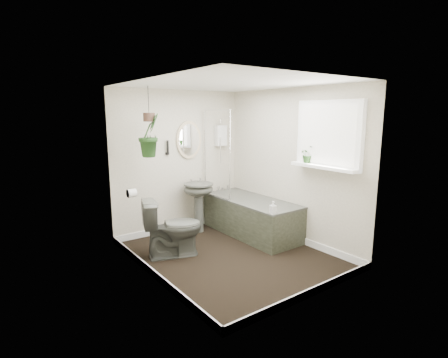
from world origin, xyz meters
TOP-DOWN VIEW (x-y plane):
  - floor at (0.00, 0.00)m, footprint 2.30×2.80m
  - ceiling at (0.00, 0.00)m, footprint 2.30×2.80m
  - wall_back at (0.00, 1.41)m, footprint 2.30×0.02m
  - wall_front at (0.00, -1.41)m, footprint 2.30×0.02m
  - wall_left at (-1.16, 0.00)m, footprint 0.02×2.80m
  - wall_right at (1.16, 0.00)m, footprint 0.02×2.80m
  - skirting at (0.00, 0.00)m, footprint 2.30×2.80m
  - bathtub at (0.80, 0.50)m, footprint 0.72×1.72m
  - bath_screen at (0.47, 0.99)m, footprint 0.04×0.72m
  - shower_box at (0.80, 1.34)m, footprint 0.20×0.10m
  - oval_mirror at (0.18, 1.37)m, footprint 0.46×0.03m
  - wall_sconce at (-0.22, 1.36)m, footprint 0.04×0.04m
  - toilet_roll_holder at (-1.10, 0.70)m, footprint 0.11×0.11m
  - window_recess at (1.09, -0.70)m, footprint 0.08×1.00m
  - window_sill at (1.02, -0.70)m, footprint 0.18×1.00m
  - window_blinds at (1.04, -0.70)m, footprint 0.01×0.86m
  - toilet at (-0.64, 0.47)m, footprint 0.89×0.67m
  - pedestal_sink at (0.18, 1.10)m, footprint 0.55×0.50m
  - sill_plant at (1.05, -0.40)m, footprint 0.28×0.26m
  - hanging_plant at (-0.70, 0.95)m, footprint 0.42×0.39m
  - soap_bottle at (0.51, -0.29)m, footprint 0.09×0.09m
  - hanging_pot at (-0.70, 0.95)m, footprint 0.16×0.16m

SIDE VIEW (x-z plane):
  - floor at x=0.00m, z-range -0.02..0.00m
  - skirting at x=0.00m, z-range 0.00..0.10m
  - bathtub at x=0.80m, z-range 0.00..0.58m
  - toilet at x=-0.64m, z-range 0.00..0.80m
  - pedestal_sink at x=0.18m, z-range 0.00..0.82m
  - soap_bottle at x=0.51m, z-range 0.58..0.75m
  - toilet_roll_holder at x=-1.10m, z-range 0.84..0.96m
  - wall_back at x=0.00m, z-range 0.00..2.30m
  - wall_front at x=0.00m, z-range 0.00..2.30m
  - wall_left at x=-1.16m, z-range 0.00..2.30m
  - wall_right at x=1.16m, z-range 0.00..2.30m
  - window_sill at x=1.02m, z-range 1.21..1.25m
  - bath_screen at x=0.47m, z-range 0.58..1.98m
  - sill_plant at x=1.05m, z-range 1.25..1.49m
  - wall_sconce at x=-0.22m, z-range 1.29..1.51m
  - oval_mirror at x=0.18m, z-range 1.19..1.81m
  - shower_box at x=0.80m, z-range 1.38..1.73m
  - hanging_plant at x=-0.70m, z-range 1.33..1.94m
  - window_recess at x=1.09m, z-range 1.20..2.10m
  - window_blinds at x=1.04m, z-range 1.27..2.03m
  - hanging_pot at x=-0.70m, z-range 1.82..1.94m
  - ceiling at x=0.00m, z-range 2.30..2.32m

